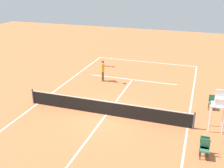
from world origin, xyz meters
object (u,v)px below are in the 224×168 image
Objects in this scene: tennis_ball at (83,82)px; player_serving at (103,69)px; courtside_chair_near at (205,148)px; umpire_chair at (219,104)px; courtside_chair_mid at (212,102)px; courtside_chair_far at (204,145)px.

player_serving is at bearing -154.28° from tennis_ball.
umpire_chair is at bearing -100.92° from courtside_chair_near.
courtside_chair_mid is at bearing 75.06° from player_serving.
courtside_chair_far is at bearing 143.88° from tennis_ball.
tennis_ball is at bearing -62.79° from player_serving.
courtside_chair_near is 5.58m from courtside_chair_mid.
courtside_chair_far is at bearing 85.92° from courtside_chair_mid.
player_serving is 1.89× the size of courtside_chair_mid.
tennis_ball is 0.07× the size of courtside_chair_far.
courtside_chair_far is (0.59, 2.63, -1.07)m from umpire_chair.
tennis_ball is 10.26m from courtside_chair_mid.
tennis_ball is (1.56, 0.75, -1.04)m from player_serving.
player_serving is 8.91m from courtside_chair_mid.
courtside_chair_mid is (0.21, -2.70, -1.07)m from umpire_chair.
umpire_chair is at bearing 60.66° from player_serving.
player_serving is 1.89× the size of courtside_chair_far.
courtside_chair_mid reaches higher than tennis_ball.
tennis_ball is 0.07× the size of courtside_chair_near.
courtside_chair_near is (-9.75, 7.33, 0.50)m from tennis_ball.
courtside_chair_mid is (-10.10, 1.77, 0.50)m from tennis_ball.
tennis_ball is 12.21m from courtside_chair_near.
courtside_chair_far reaches higher than tennis_ball.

